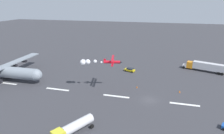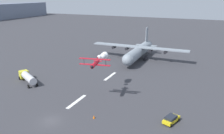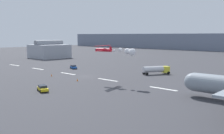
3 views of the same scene
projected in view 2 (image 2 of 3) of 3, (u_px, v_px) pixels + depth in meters
ground_plane at (51, 121)px, 47.08m from camera, size 440.00×440.00×0.00m
runway_stripe_5 at (77, 101)px, 55.59m from camera, size 8.00×0.90×0.01m
runway_stripe_6 at (110, 76)px, 72.60m from camera, size 8.00×0.90×0.01m
runway_stripe_7 at (131, 61)px, 89.61m from camera, size 8.00×0.90×0.01m
runway_stripe_8 at (145, 50)px, 106.62m from camera, size 8.00×0.90×0.01m
cargo_transport_plane at (138, 52)px, 88.87m from camera, size 28.02×37.98×11.31m
stunt_biplane_red at (101, 58)px, 58.22m from camera, size 13.02×7.35×2.51m
fuel_tanker_truck at (28, 77)px, 66.83m from camera, size 6.91×9.60×2.90m
followme_car_yellow at (171, 119)px, 46.26m from camera, size 4.53×3.07×1.52m
traffic_cone_far at (94, 117)px, 47.96m from camera, size 0.44×0.44×0.75m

